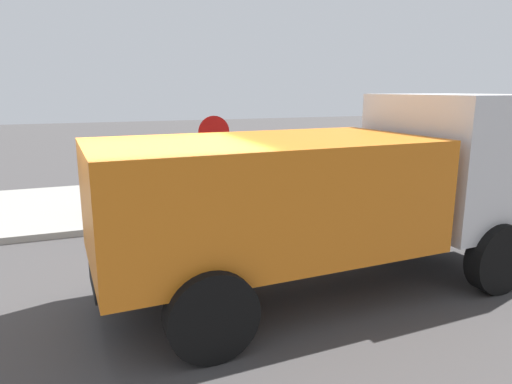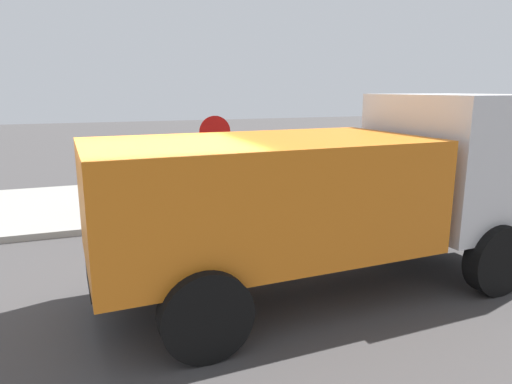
{
  "view_description": "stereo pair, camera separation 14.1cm",
  "coord_description": "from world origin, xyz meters",
  "px_view_note": "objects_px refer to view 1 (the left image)",
  "views": [
    {
      "loc": [
        -0.92,
        -6.12,
        3.09
      ],
      "look_at": [
        2.49,
        2.74,
        0.96
      ],
      "focal_mm": 32.4,
      "sensor_mm": 36.0,
      "label": 1
    },
    {
      "loc": [
        -0.79,
        -6.17,
        3.09
      ],
      "look_at": [
        2.49,
        2.74,
        0.96
      ],
      "focal_mm": 32.4,
      "sensor_mm": 36.0,
      "label": 2
    }
  ],
  "objects_px": {
    "fire_hydrant": "(107,195)",
    "dump_truck_orange": "(339,187)",
    "stop_sign": "(214,146)",
    "loose_tire": "(122,191)"
  },
  "relations": [
    {
      "from": "stop_sign",
      "to": "dump_truck_orange",
      "type": "height_order",
      "value": "dump_truck_orange"
    },
    {
      "from": "stop_sign",
      "to": "dump_truck_orange",
      "type": "xyz_separation_m",
      "value": [
        0.69,
        -4.55,
        -0.15
      ]
    },
    {
      "from": "loose_tire",
      "to": "stop_sign",
      "type": "bearing_deg",
      "value": -16.26
    },
    {
      "from": "fire_hydrant",
      "to": "dump_truck_orange",
      "type": "height_order",
      "value": "dump_truck_orange"
    },
    {
      "from": "fire_hydrant",
      "to": "dump_truck_orange",
      "type": "bearing_deg",
      "value": -60.27
    },
    {
      "from": "dump_truck_orange",
      "to": "stop_sign",
      "type": "bearing_deg",
      "value": 98.63
    },
    {
      "from": "loose_tire",
      "to": "stop_sign",
      "type": "height_order",
      "value": "stop_sign"
    },
    {
      "from": "fire_hydrant",
      "to": "stop_sign",
      "type": "distance_m",
      "value": 2.92
    },
    {
      "from": "fire_hydrant",
      "to": "dump_truck_orange",
      "type": "xyz_separation_m",
      "value": [
        3.16,
        -5.53,
        1.07
      ]
    },
    {
      "from": "loose_tire",
      "to": "fire_hydrant",
      "type": "bearing_deg",
      "value": 133.7
    }
  ]
}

